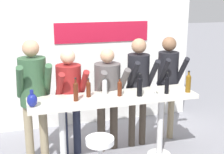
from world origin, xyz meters
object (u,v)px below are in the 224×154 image
object	(u,v)px
person_center_left	(108,90)
wine_glass_0	(156,86)
wine_bottle_3	(140,86)
wine_bottle_6	(76,91)
tasting_table	(114,107)
person_center_right	(168,77)
person_left	(69,92)
wine_bottle_2	(88,88)
person_far_left	(33,88)
wine_bottle_0	(167,84)
person_center	(138,81)
decorative_vase	(32,100)
wine_bottle_5	(105,86)
wine_bottle_1	(188,82)
wine_bottle_4	(120,88)

from	to	relation	value
person_center_left	wine_glass_0	xyz separation A→B (m)	(0.56, -0.50, 0.16)
wine_bottle_3	wine_bottle_6	distance (m)	0.88
tasting_table	person_center_right	world-z (taller)	person_center_right
person_left	wine_bottle_2	xyz separation A→B (m)	(0.21, -0.34, 0.13)
person_far_left	wine_bottle_0	bearing A→B (deg)	-19.78
wine_bottle_0	wine_bottle_3	distance (m)	0.41
person_far_left	person_center	xyz separation A→B (m)	(1.58, -0.01, -0.02)
wine_bottle_6	decorative_vase	xyz separation A→B (m)	(-0.56, -0.07, -0.05)
wine_bottle_3	decorative_vase	distance (m)	1.44
person_far_left	wine_bottle_2	xyz separation A→B (m)	(0.72, -0.36, 0.04)
wine_bottle_3	decorative_vase	xyz separation A→B (m)	(-1.44, -0.02, -0.06)
person_left	person_center_right	xyz separation A→B (m)	(1.62, 0.09, 0.08)
wine_bottle_5	wine_glass_0	world-z (taller)	wine_bottle_5
wine_bottle_1	wine_bottle_5	size ratio (longest dim) A/B	1.23
wine_bottle_0	wine_bottle_2	size ratio (longest dim) A/B	1.19
wine_glass_0	wine_bottle_4	bearing A→B (deg)	171.67
wine_bottle_4	person_center_left	bearing A→B (deg)	96.94
tasting_table	wine_bottle_6	xyz separation A→B (m)	(-0.54, -0.06, 0.31)
wine_bottle_0	decorative_vase	world-z (taller)	wine_bottle_0
decorative_vase	person_center_left	bearing A→B (deg)	25.19
person_left	wine_glass_0	size ratio (longest dim) A/B	9.24
wine_bottle_1	wine_glass_0	world-z (taller)	wine_bottle_1
person_center_left	wine_bottle_2	xyz separation A→B (m)	(-0.37, -0.35, 0.15)
person_left	wine_bottle_1	bearing A→B (deg)	-25.21
wine_bottle_1	wine_glass_0	bearing A→B (deg)	175.35
tasting_table	person_left	distance (m)	0.70
wine_bottle_4	wine_glass_0	distance (m)	0.51
tasting_table	person_center	distance (m)	0.71
wine_bottle_1	wine_bottle_5	world-z (taller)	wine_bottle_1
person_far_left	wine_bottle_1	world-z (taller)	person_far_left
wine_bottle_2	wine_bottle_4	size ratio (longest dim) A/B	1.02
wine_bottle_1	wine_bottle_6	xyz separation A→B (m)	(-1.61, 0.08, -0.00)
wine_bottle_3	wine_bottle_4	bearing A→B (deg)	162.32
person_left	wine_bottle_3	world-z (taller)	person_left
wine_bottle_0	person_far_left	bearing A→B (deg)	163.63
wine_bottle_4	wine_bottle_3	bearing A→B (deg)	-17.68
wine_bottle_2	decorative_vase	world-z (taller)	wine_bottle_2
person_far_left	wine_bottle_2	size ratio (longest dim) A/B	6.79
person_center_left	wine_bottle_3	size ratio (longest dim) A/B	4.98
person_center	wine_bottle_4	size ratio (longest dim) A/B	6.76
wine_bottle_2	decorative_vase	distance (m)	0.78
wine_bottle_6	person_left	bearing A→B (deg)	92.46
wine_bottle_0	decorative_vase	xyz separation A→B (m)	(-1.85, -0.01, -0.05)
person_left	person_center	size ratio (longest dim) A/B	0.94
tasting_table	wine_glass_0	distance (m)	0.66
person_far_left	person_center_right	world-z (taller)	person_far_left
person_center	wine_glass_0	distance (m)	0.51
person_center_left	wine_bottle_3	distance (m)	0.63
wine_bottle_1	wine_bottle_6	bearing A→B (deg)	177.18
person_center	wine_bottle_3	distance (m)	0.55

